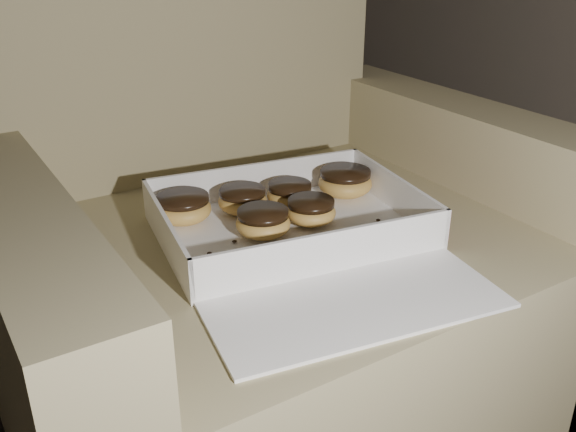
# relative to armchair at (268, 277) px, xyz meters

# --- Properties ---
(armchair) EXTENTS (0.87, 0.73, 0.91)m
(armchair) POSITION_rel_armchair_xyz_m (0.00, 0.00, 0.00)
(armchair) COLOR tan
(armchair) RESTS_ON floor
(bakery_box) EXTENTS (0.44, 0.49, 0.06)m
(bakery_box) POSITION_rel_armchair_xyz_m (-0.01, -0.12, 0.13)
(bakery_box) COLOR white
(bakery_box) RESTS_ON armchair
(donut_a) EXTENTS (0.08, 0.08, 0.04)m
(donut_a) POSITION_rel_armchair_xyz_m (-0.04, 0.01, 0.15)
(donut_a) COLOR gold
(donut_a) RESTS_ON bakery_box
(donut_b) EXTENTS (0.08, 0.08, 0.04)m
(donut_b) POSITION_rel_armchair_xyz_m (-0.05, -0.08, 0.15)
(donut_b) COLOR gold
(donut_b) RESTS_ON bakery_box
(donut_c) EXTENTS (0.09, 0.09, 0.04)m
(donut_c) POSITION_rel_armchair_xyz_m (0.14, -0.03, 0.15)
(donut_c) COLOR gold
(donut_c) RESTS_ON bakery_box
(donut_d) EXTENTS (0.08, 0.08, 0.04)m
(donut_d) POSITION_rel_armchair_xyz_m (0.03, -0.09, 0.15)
(donut_d) COLOR gold
(donut_d) RESTS_ON bakery_box
(donut_e) EXTENTS (0.09, 0.09, 0.04)m
(donut_e) POSITION_rel_armchair_xyz_m (-0.13, 0.02, 0.15)
(donut_e) COLOR gold
(donut_e) RESTS_ON bakery_box
(donut_f) EXTENTS (0.07, 0.07, 0.04)m
(donut_f) POSITION_rel_armchair_xyz_m (0.04, -0.01, 0.15)
(donut_f) COLOR gold
(donut_f) RESTS_ON bakery_box
(crumb_a) EXTENTS (0.01, 0.01, 0.00)m
(crumb_a) POSITION_rel_armchair_xyz_m (-0.16, -0.11, 0.13)
(crumb_a) COLOR black
(crumb_a) RESTS_ON bakery_box
(crumb_b) EXTENTS (0.01, 0.01, 0.00)m
(crumb_b) POSITION_rel_armchair_xyz_m (-0.10, -0.08, 0.13)
(crumb_b) COLOR black
(crumb_b) RESTS_ON bakery_box
(crumb_c) EXTENTS (0.01, 0.01, 0.00)m
(crumb_c) POSITION_rel_armchair_xyz_m (-0.15, -0.09, 0.13)
(crumb_c) COLOR black
(crumb_c) RESTS_ON bakery_box
(crumb_d) EXTENTS (0.01, 0.01, 0.00)m
(crumb_d) POSITION_rel_armchair_xyz_m (0.03, -0.14, 0.13)
(crumb_d) COLOR black
(crumb_d) RESTS_ON bakery_box
(crumb_e) EXTENTS (0.01, 0.01, 0.00)m
(crumb_e) POSITION_rel_armchair_xyz_m (0.12, -0.14, 0.13)
(crumb_e) COLOR black
(crumb_e) RESTS_ON bakery_box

